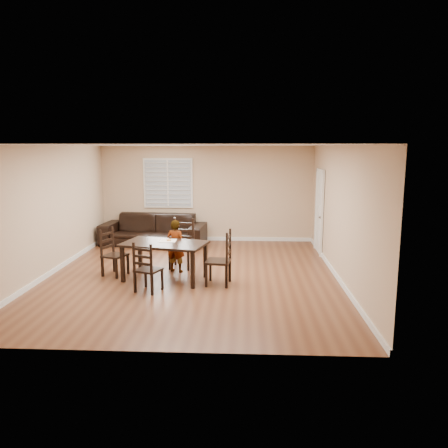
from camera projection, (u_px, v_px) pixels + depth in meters
The scene contains 11 objects.
ground at pixel (193, 275), 9.19m from camera, with size 7.00×7.00×0.00m, color brown.
room at pixel (194, 189), 9.04m from camera, with size 6.04×7.04×2.72m.
dining_table at pixel (164, 247), 8.77m from camera, with size 1.81×1.27×0.77m.
chair_near at pixel (183, 245), 9.80m from camera, with size 0.56×0.53×1.09m.
chair_far at pixel (145, 270), 8.00m from camera, with size 0.54×0.53×0.95m.
chair_left at pixel (110, 254), 9.16m from camera, with size 0.55×0.57×0.99m.
chair_right at pixel (225, 260), 8.47m from camera, with size 0.50×0.53×1.08m.
child at pixel (176, 246), 9.35m from camera, with size 0.41×0.27×1.14m, color gray.
napkin at pixel (168, 241), 8.92m from camera, with size 0.33×0.33×0.00m, color silver.
donut at pixel (169, 240), 8.92m from camera, with size 0.10×0.10×0.04m.
sofa at pixel (154, 230), 12.03m from camera, with size 2.83×1.11×0.83m, color black.
Camera 1 is at (1.11, -8.81, 2.66)m, focal length 35.00 mm.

